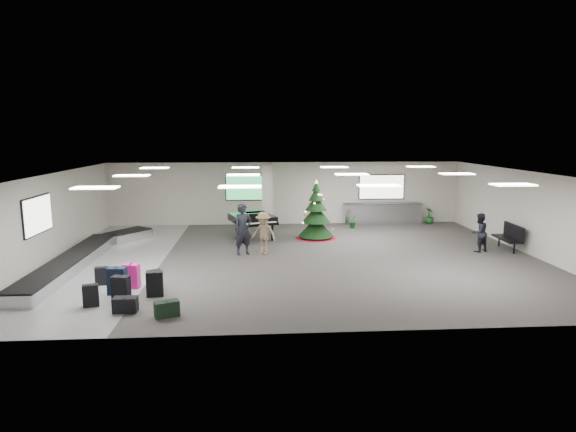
{
  "coord_description": "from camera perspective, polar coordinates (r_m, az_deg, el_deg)",
  "views": [
    {
      "loc": [
        -1.56,
        -17.61,
        4.6
      ],
      "look_at": [
        -0.3,
        1.0,
        1.43
      ],
      "focal_mm": 30.0,
      "sensor_mm": 36.0,
      "label": 1
    }
  ],
  "objects": [
    {
      "name": "suitcase_0",
      "position": [
        14.26,
        -19.17,
        -8.17
      ],
      "size": [
        0.52,
        0.36,
        0.75
      ],
      "rotation": [
        0.0,
        0.0,
        -0.22
      ],
      "color": "black",
      "rests_on": "ground"
    },
    {
      "name": "traveler_a",
      "position": [
        18.6,
        -5.35,
        -1.58
      ],
      "size": [
        0.85,
        0.71,
        1.99
      ],
      "primitive_type": "imported",
      "rotation": [
        0.0,
        0.0,
        0.37
      ],
      "color": "black",
      "rests_on": "ground"
    },
    {
      "name": "suitcase_5",
      "position": [
        14.18,
        -22.35,
        -8.72
      ],
      "size": [
        0.46,
        0.33,
        0.63
      ],
      "rotation": [
        0.0,
        0.0,
        0.3
      ],
      "color": "black",
      "rests_on": "ground"
    },
    {
      "name": "navy_suitcase",
      "position": [
        14.92,
        -19.58,
        -7.27
      ],
      "size": [
        0.55,
        0.35,
        0.83
      ],
      "rotation": [
        0.0,
        0.0,
        -0.1
      ],
      "color": "black",
      "rests_on": "ground"
    },
    {
      "name": "baggage_carousel",
      "position": [
        19.12,
        -23.0,
        -4.4
      ],
      "size": [
        2.28,
        9.71,
        0.43
      ],
      "color": "silver",
      "rests_on": "ground"
    },
    {
      "name": "christmas_tree",
      "position": [
        21.49,
        3.34,
        -0.27
      ],
      "size": [
        1.86,
        1.86,
        2.65
      ],
      "color": "maroon",
      "rests_on": "ground"
    },
    {
      "name": "suitcase_3",
      "position": [
        15.05,
        -15.58,
        -7.31
      ],
      "size": [
        0.46,
        0.4,
        0.63
      ],
      "rotation": [
        0.0,
        0.0,
        0.53
      ],
      "color": "black",
      "rests_on": "ground"
    },
    {
      "name": "bench",
      "position": [
        21.27,
        24.79,
        -2.12
      ],
      "size": [
        0.66,
        1.69,
        1.05
      ],
      "rotation": [
        0.0,
        0.0,
        -0.06
      ],
      "color": "black",
      "rests_on": "ground"
    },
    {
      "name": "suitcase_1",
      "position": [
        14.44,
        -15.52,
        -7.77
      ],
      "size": [
        0.5,
        0.31,
        0.75
      ],
      "rotation": [
        0.0,
        0.0,
        0.13
      ],
      "color": "black",
      "rests_on": "ground"
    },
    {
      "name": "potted_plant_left",
      "position": [
        24.07,
        7.7,
        -0.54
      ],
      "size": [
        0.54,
        0.53,
        0.76
      ],
      "primitive_type": "imported",
      "rotation": [
        0.0,
        0.0,
        0.69
      ],
      "color": "#16461E",
      "rests_on": "ground"
    },
    {
      "name": "green_duffel",
      "position": [
        12.88,
        -14.17,
        -10.62
      ],
      "size": [
        0.68,
        0.51,
        0.43
      ],
      "rotation": [
        0.0,
        0.0,
        0.38
      ],
      "color": "black",
      "rests_on": "ground"
    },
    {
      "name": "traveler_b",
      "position": [
        18.63,
        -2.93,
        -2.04
      ],
      "size": [
        1.23,
        1.02,
        1.66
      ],
      "primitive_type": "imported",
      "rotation": [
        0.0,
        0.0,
        -0.45
      ],
      "color": "#7C644D",
      "rests_on": "ground"
    },
    {
      "name": "room_envelope",
      "position": [
        18.45,
        -0.19,
        2.58
      ],
      "size": [
        18.02,
        14.02,
        3.21
      ],
      "color": "beige",
      "rests_on": "ground"
    },
    {
      "name": "ground",
      "position": [
        18.26,
        1.15,
        -4.94
      ],
      "size": [
        18.0,
        18.0,
        0.0
      ],
      "primitive_type": "plane",
      "color": "#3A3735",
      "rests_on": "ground"
    },
    {
      "name": "grand_piano",
      "position": [
        21.4,
        -4.21,
        -0.35
      ],
      "size": [
        2.28,
        2.61,
        1.26
      ],
      "rotation": [
        0.0,
        0.0,
        0.32
      ],
      "color": "black",
      "rests_on": "ground"
    },
    {
      "name": "potted_plant_right",
      "position": [
        26.07,
        16.41,
        0.03
      ],
      "size": [
        0.61,
        0.61,
        0.85
      ],
      "primitive_type": "imported",
      "rotation": [
        0.0,
        0.0,
        1.94
      ],
      "color": "#16461E",
      "rests_on": "ground"
    },
    {
      "name": "black_duffel",
      "position": [
        13.48,
        -18.71,
        -9.92
      ],
      "size": [
        0.62,
        0.34,
        0.42
      ],
      "rotation": [
        0.0,
        0.0,
        -0.0
      ],
      "color": "black",
      "rests_on": "ground"
    },
    {
      "name": "service_counter",
      "position": [
        25.45,
        11.11,
        0.3
      ],
      "size": [
        4.05,
        0.65,
        1.08
      ],
      "color": "silver",
      "rests_on": "ground"
    },
    {
      "name": "suitcase_8",
      "position": [
        16.03,
        -21.2,
        -6.64
      ],
      "size": [
        0.41,
        0.28,
        0.59
      ],
      "rotation": [
        0.0,
        0.0,
        0.15
      ],
      "color": "black",
      "rests_on": "ground"
    },
    {
      "name": "traveler_bench",
      "position": [
        20.42,
        21.72,
        -1.85
      ],
      "size": [
        0.92,
        0.83,
        1.55
      ],
      "primitive_type": "imported",
      "rotation": [
        0.0,
        0.0,
        3.53
      ],
      "color": "black",
      "rests_on": "ground"
    },
    {
      "name": "pink_suitcase",
      "position": [
        15.39,
        -18.07,
        -6.79
      ],
      "size": [
        0.51,
        0.35,
        0.76
      ],
      "rotation": [
        0.0,
        0.0,
        -0.17
      ],
      "color": "#ED1E8B",
      "rests_on": "ground"
    }
  ]
}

